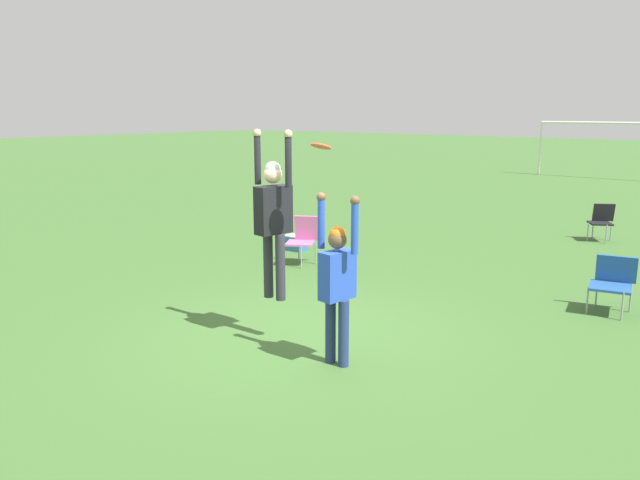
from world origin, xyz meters
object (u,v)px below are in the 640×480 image
Objects in this scene: frisbee at (321,146)px; camping_chair_1 at (613,280)px; camping_chair_2 at (304,237)px; person_defending at (337,277)px; cooler_box at (296,243)px; person_jumping at (273,211)px; camping_chair_0 at (602,219)px.

camping_chair_1 is at bearing 59.06° from frisbee.
person_defending is at bearing 104.86° from camping_chair_2.
camping_chair_2 is 1.21m from cooler_box.
person_defending is 4.78m from camping_chair_2.
person_jumping is 9.11m from camping_chair_0.
person_defending is 1.47m from frisbee.
camping_chair_0 reaches higher than cooler_box.
cooler_box is (-4.60, -4.94, -0.32)m from camping_chair_0.
frisbee reaches higher than person_defending.
person_jumping is at bearing 39.24° from camping_chair_1.
camping_chair_0 is at bearing -173.38° from person_defending.
person_jumping is 2.58× the size of camping_chair_0.
frisbee is 0.30× the size of camping_chair_1.
person_jumping is 2.63× the size of camping_chair_1.
person_jumping is 4.69× the size of cooler_box.
person_jumping is at bearing -52.11° from cooler_box.
person_jumping reaches higher than cooler_box.
camping_chair_1 is at bearing -29.58° from person_jumping.
person_jumping reaches higher than frisbee.
camping_chair_0 is at bearing 85.12° from frisbee.
person_jumping is 2.33× the size of camping_chair_2.
person_jumping is at bearing -90.00° from person_defending.
camping_chair_2 is at bearing 25.28° from camping_chair_0.
frisbee is 4.84m from camping_chair_1.
camping_chair_0 is (0.76, 8.93, -1.95)m from frisbee.
person_defending is (1.11, -0.18, -0.60)m from person_jumping.
cooler_box is at bearing -13.92° from camping_chair_1.
camping_chair_0 is at bearing 47.03° from cooler_box.
cooler_box is at bearing -71.68° from camping_chair_2.
cooler_box is (-3.09, 3.97, -1.47)m from person_jumping.
person_defending is at bearing -23.88° from frisbee.
person_defending is 2.17× the size of camping_chair_2.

